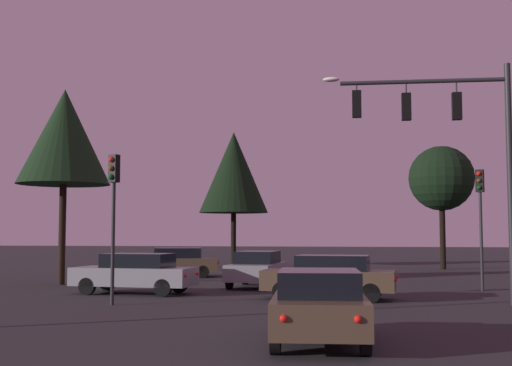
% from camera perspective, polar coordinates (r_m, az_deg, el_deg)
% --- Properties ---
extents(ground_plane, '(168.00, 168.00, 0.00)m').
position_cam_1_polar(ground_plane, '(31.82, 6.54, -8.40)').
color(ground_plane, '#262326').
rests_on(ground_plane, ground).
extents(traffic_signal_mast_arm, '(6.06, 0.55, 7.78)m').
position_cam_1_polar(traffic_signal_mast_arm, '(22.68, 16.41, 3.94)').
color(traffic_signal_mast_arm, '#232326').
rests_on(traffic_signal_mast_arm, ground).
extents(traffic_light_corner_left, '(0.36, 0.38, 4.81)m').
position_cam_1_polar(traffic_light_corner_left, '(21.91, -12.09, -1.33)').
color(traffic_light_corner_left, '#232326').
rests_on(traffic_light_corner_left, ground).
extents(traffic_light_corner_right, '(0.37, 0.39, 4.83)m').
position_cam_1_polar(traffic_light_corner_right, '(28.13, 18.61, -1.82)').
color(traffic_light_corner_right, '#232326').
rests_on(traffic_light_corner_right, ground).
extents(car_nearside_lane, '(2.21, 4.18, 1.52)m').
position_cam_1_polar(car_nearside_lane, '(14.09, 5.43, -10.34)').
color(car_nearside_lane, '#473828').
rests_on(car_nearside_lane, ground).
extents(car_crossing_left, '(4.71, 2.14, 1.52)m').
position_cam_1_polar(car_crossing_left, '(23.45, 6.31, -7.92)').
color(car_crossing_left, '#473828').
rests_on(car_crossing_left, ground).
extents(car_crossing_right, '(4.75, 2.22, 1.52)m').
position_cam_1_polar(car_crossing_right, '(25.82, -10.28, -7.54)').
color(car_crossing_right, gray).
rests_on(car_crossing_right, ground).
extents(car_far_lane, '(2.14, 4.11, 1.52)m').
position_cam_1_polar(car_far_lane, '(28.59, 0.07, -7.30)').
color(car_far_lane, gray).
rests_on(car_far_lane, ground).
extents(car_parked_lot, '(4.72, 2.71, 1.52)m').
position_cam_1_polar(car_parked_lot, '(35.34, -6.82, -6.70)').
color(car_parked_lot, '#473828').
rests_on(car_parked_lot, ground).
extents(tree_behind_sign, '(4.15, 4.15, 8.82)m').
position_cam_1_polar(tree_behind_sign, '(31.44, -16.06, 3.79)').
color(tree_behind_sign, black).
rests_on(tree_behind_sign, ground).
extents(tree_left_far, '(4.16, 4.16, 7.88)m').
position_cam_1_polar(tree_left_far, '(44.41, 15.56, 0.35)').
color(tree_left_far, black).
rests_on(tree_left_far, ground).
extents(tree_right_cluster, '(4.73, 4.73, 9.27)m').
position_cam_1_polar(tree_right_cluster, '(45.89, -1.92, 0.91)').
color(tree_right_cluster, black).
rests_on(tree_right_cluster, ground).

